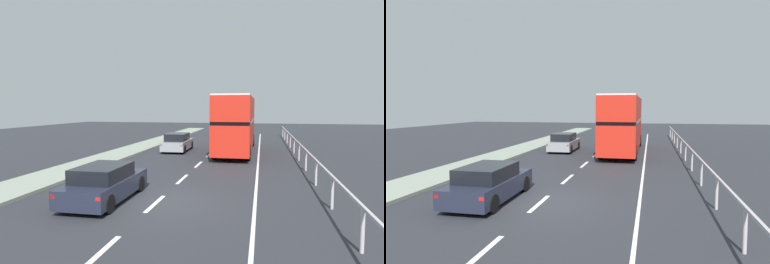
{
  "view_description": "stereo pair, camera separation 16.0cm",
  "coord_description": "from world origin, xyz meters",
  "views": [
    {
      "loc": [
        3.73,
        -11.64,
        3.49
      ],
      "look_at": [
        -0.35,
        7.73,
        1.99
      ],
      "focal_mm": 31.18,
      "sensor_mm": 36.0,
      "label": 1
    },
    {
      "loc": [
        3.89,
        -11.6,
        3.49
      ],
      "look_at": [
        -0.35,
        7.73,
        1.99
      ],
      "focal_mm": 31.18,
      "sensor_mm": 36.0,
      "label": 2
    }
  ],
  "objects": [
    {
      "name": "hatchback_car_near",
      "position": [
        -1.94,
        -0.38,
        0.65
      ],
      "size": [
        1.84,
        4.34,
        1.35
      ],
      "rotation": [
        0.0,
        0.0,
        0.01
      ],
      "color": "#202436",
      "rests_on": "ground"
    },
    {
      "name": "double_decker_bus_red",
      "position": [
        1.8,
        14.17,
        2.3
      ],
      "size": [
        2.57,
        11.27,
        4.3
      ],
      "rotation": [
        0.0,
        0.0,
        -0.0
      ],
      "color": "red",
      "rests_on": "ground"
    },
    {
      "name": "lane_paint_markings",
      "position": [
        2.1,
        8.58,
        0.0
      ],
      "size": [
        3.67,
        46.0,
        0.01
      ],
      "color": "silver",
      "rests_on": "ground"
    },
    {
      "name": "sedan_car_ahead",
      "position": [
        -2.76,
        13.69,
        0.68
      ],
      "size": [
        1.86,
        4.25,
        1.42
      ],
      "rotation": [
        0.0,
        0.0,
        0.02
      ],
      "color": "gray",
      "rests_on": "ground"
    },
    {
      "name": "ground_plane",
      "position": [
        0.0,
        0.0,
        -0.05
      ],
      "size": [
        73.16,
        120.0,
        0.1
      ],
      "primitive_type": "cube",
      "color": "#292B31"
    },
    {
      "name": "near_sidewalk_kerb",
      "position": [
        -6.39,
        0.0,
        0.07
      ],
      "size": [
        2.55,
        80.0,
        0.14
      ],
      "primitive_type": "cube",
      "color": "gray",
      "rests_on": "ground"
    },
    {
      "name": "bridge_side_railing",
      "position": [
        6.12,
        9.0,
        0.92
      ],
      "size": [
        0.1,
        42.0,
        1.15
      ],
      "color": "#BAB0B5",
      "rests_on": "ground"
    }
  ]
}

